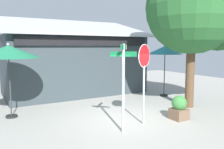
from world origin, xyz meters
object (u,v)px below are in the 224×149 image
object	(u,v)px
stop_sign	(144,68)
street_sign_post	(123,79)
sidewalk_planter	(179,108)
patio_umbrella_forest_green_left	(8,52)
patio_umbrella_teal_center	(165,50)
shade_tree	(200,10)

from	to	relation	value
stop_sign	street_sign_post	bearing A→B (deg)	-163.79
sidewalk_planter	street_sign_post	bearing A→B (deg)	-178.37
patio_umbrella_forest_green_left	patio_umbrella_teal_center	bearing A→B (deg)	0.25
stop_sign	shade_tree	distance (m)	4.38
patio_umbrella_teal_center	sidewalk_planter	xyz separation A→B (m)	(-2.49, -3.52, -2.10)
street_sign_post	sidewalk_planter	world-z (taller)	street_sign_post
stop_sign	shade_tree	bearing A→B (deg)	11.36
stop_sign	sidewalk_planter	world-z (taller)	stop_sign
patio_umbrella_forest_green_left	patio_umbrella_teal_center	distance (m)	7.98
street_sign_post	shade_tree	world-z (taller)	shade_tree
sidewalk_planter	shade_tree	bearing A→B (deg)	24.62
sidewalk_planter	stop_sign	bearing A→B (deg)	171.19
stop_sign	patio_umbrella_teal_center	size ratio (longest dim) A/B	0.99
street_sign_post	stop_sign	distance (m)	1.14
street_sign_post	patio_umbrella_forest_green_left	distance (m)	4.67
stop_sign	shade_tree	world-z (taller)	shade_tree
shade_tree	sidewalk_planter	bearing A→B (deg)	-155.38
street_sign_post	patio_umbrella_forest_green_left	world-z (taller)	patio_umbrella_forest_green_left
street_sign_post	stop_sign	size ratio (longest dim) A/B	1.00
patio_umbrella_forest_green_left	sidewalk_planter	distance (m)	6.83
stop_sign	patio_umbrella_teal_center	world-z (taller)	patio_umbrella_teal_center
patio_umbrella_forest_green_left	shade_tree	world-z (taller)	shade_tree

